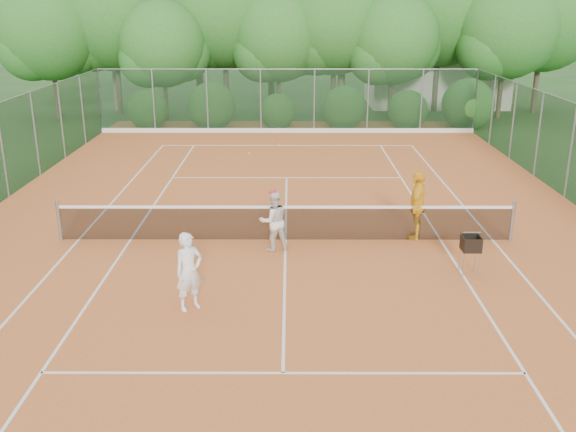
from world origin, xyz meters
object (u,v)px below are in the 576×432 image
at_px(player_yellow, 417,205).
at_px(player_white, 189,271).
at_px(player_center_grp, 274,220).
at_px(ball_hopper, 471,244).

bearing_deg(player_yellow, player_white, -34.03).
bearing_deg(player_white, player_center_grp, 27.44).
xyz_separation_m(player_yellow, ball_hopper, (0.79, -2.37, -0.19)).
bearing_deg(player_yellow, player_center_grp, -59.05).
xyz_separation_m(player_white, ball_hopper, (6.17, 1.78, -0.09)).
height_order(player_white, player_yellow, player_yellow).
xyz_separation_m(player_white, player_yellow, (5.38, 4.15, 0.11)).
distance_m(player_center_grp, player_yellow, 3.85).
xyz_separation_m(player_white, player_center_grp, (1.62, 3.31, -0.04)).
distance_m(player_white, ball_hopper, 6.43).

